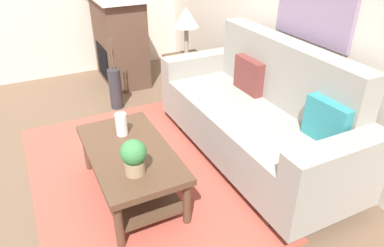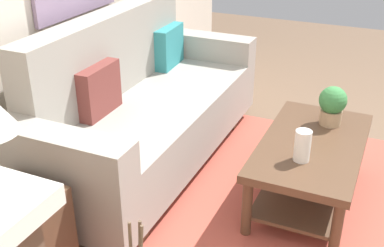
{
  "view_description": "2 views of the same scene",
  "coord_description": "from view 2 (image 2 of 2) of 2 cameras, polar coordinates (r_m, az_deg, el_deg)",
  "views": [
    {
      "loc": [
        2.45,
        -0.16,
        1.96
      ],
      "look_at": [
        0.2,
        0.96,
        0.52
      ],
      "focal_mm": 33.42,
      "sensor_mm": 36.0,
      "label": 1
    },
    {
      "loc": [
        -2.45,
        0.04,
        1.85
      ],
      "look_at": [
        -0.01,
        1.13,
        0.51
      ],
      "focal_mm": 44.99,
      "sensor_mm": 36.0,
      "label": 2
    }
  ],
  "objects": [
    {
      "name": "potted_plant_tabletop",
      "position": [
        3.24,
        16.31,
        2.19
      ],
      "size": [
        0.18,
        0.18,
        0.26
      ],
      "color": "tan",
      "rests_on": "coffee_table"
    },
    {
      "name": "ground_plane",
      "position": [
        3.07,
        20.18,
        -12.39
      ],
      "size": [
        9.41,
        9.41,
        0.0
      ],
      "primitive_type": "plane",
      "color": "brown"
    },
    {
      "name": "couch",
      "position": [
        3.4,
        -5.83,
        1.72
      ],
      "size": [
        2.14,
        0.84,
        1.08
      ],
      "color": "gray",
      "rests_on": "ground_plane"
    },
    {
      "name": "throw_pillow_teal",
      "position": [
        3.91,
        -2.82,
        9.11
      ],
      "size": [
        0.37,
        0.14,
        0.32
      ],
      "primitive_type": "cube",
      "rotation": [
        0.0,
        0.0,
        0.06
      ],
      "color": "teal",
      "rests_on": "couch"
    },
    {
      "name": "throw_pillow_maroon",
      "position": [
        3.11,
        -11.08,
        3.93
      ],
      "size": [
        0.36,
        0.13,
        0.32
      ],
      "primitive_type": "cube",
      "rotation": [
        0.0,
        0.0,
        0.02
      ],
      "color": "brown",
      "rests_on": "couch"
    },
    {
      "name": "area_rug",
      "position": [
        3.1,
        10.93,
        -10.45
      ],
      "size": [
        2.5,
        1.68,
        0.01
      ],
      "primitive_type": "cube",
      "color": "#B24C3D",
      "rests_on": "ground_plane"
    },
    {
      "name": "coffee_table",
      "position": [
        3.1,
        13.9,
        -4.01
      ],
      "size": [
        1.1,
        0.6,
        0.43
      ],
      "color": "#513826",
      "rests_on": "ground_plane"
    },
    {
      "name": "tabletop_vase",
      "position": [
        2.79,
        12.96,
        -2.59
      ],
      "size": [
        0.09,
        0.09,
        0.19
      ],
      "primitive_type": "cylinder",
      "color": "white",
      "rests_on": "coffee_table"
    }
  ]
}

